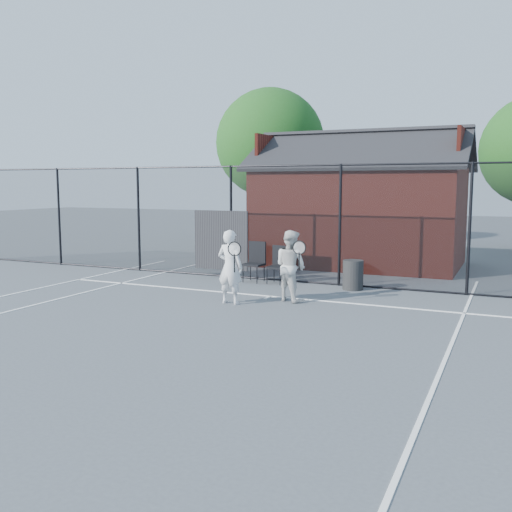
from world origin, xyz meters
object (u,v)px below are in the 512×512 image
at_px(player_front, 230,267).
at_px(chair_right, 277,265).
at_px(waste_bin, 353,275).
at_px(player_back, 291,266).
at_px(chair_left, 254,263).
at_px(clubhouse, 360,213).

relative_size(player_front, chair_right, 1.68).
height_order(chair_right, waste_bin, chair_right).
distance_m(player_front, player_back, 1.32).
bearing_deg(chair_right, chair_left, -174.14).
bearing_deg(player_back, player_front, -142.22).
bearing_deg(chair_left, player_back, -43.62).
distance_m(player_back, chair_right, 2.16).
distance_m(clubhouse, waste_bin, 4.67).
relative_size(player_front, chair_left, 1.55).
bearing_deg(player_front, chair_right, 90.66).
relative_size(player_back, waste_bin, 2.16).
distance_m(player_front, chair_left, 2.76).
height_order(chair_left, waste_bin, chair_left).
xyz_separation_m(player_front, waste_bin, (1.93, 2.66, -0.43)).
relative_size(clubhouse, chair_left, 6.44).
bearing_deg(clubhouse, player_front, -97.82).
bearing_deg(player_back, waste_bin, 64.43).
distance_m(clubhouse, player_back, 6.31).
relative_size(player_front, player_back, 1.02).
height_order(player_front, player_back, player_front).
height_order(player_back, chair_left, player_back).
bearing_deg(chair_left, player_front, -72.27).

